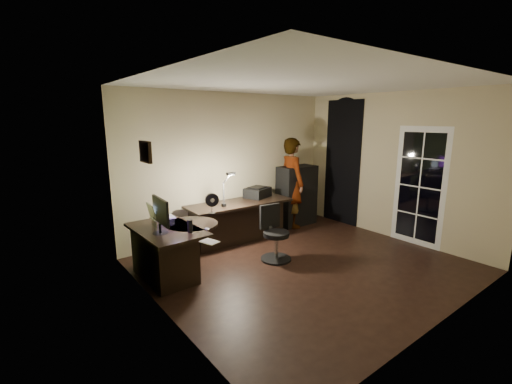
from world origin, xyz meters
TOP-DOWN VIEW (x-y plane):
  - floor at (0.00, 0.00)m, footprint 4.50×4.00m
  - ceiling at (0.00, 0.00)m, footprint 4.50×4.00m
  - wall_back at (0.00, 2.00)m, footprint 4.50×0.01m
  - wall_front at (0.00, -2.00)m, footprint 4.50×0.01m
  - wall_left at (-2.25, 0.00)m, footprint 0.01×4.00m
  - wall_right at (2.25, 0.00)m, footprint 0.01×4.00m
  - green_wall_overlay at (-2.24, 0.00)m, footprint 0.00×4.00m
  - arched_doorway at (2.24, 1.15)m, footprint 0.01×0.90m
  - french_door at (2.24, -0.55)m, footprint 0.02×0.92m
  - framed_picture at (-2.22, 0.45)m, footprint 0.04×0.30m
  - desk_left at (-1.83, 0.92)m, footprint 0.80×1.27m
  - desk_right at (-0.18, 1.50)m, footprint 1.99×0.77m
  - cabinet at (1.37, 1.61)m, footprint 0.84×0.42m
  - laptop_stand at (-1.80, 1.10)m, footprint 0.27×0.22m
  - laptop at (-1.80, 1.10)m, footprint 0.36×0.34m
  - monitor at (-1.97, 0.79)m, footprint 0.13×0.55m
  - mouse at (-1.40, 0.54)m, footprint 0.07×0.09m
  - phone at (-1.89, 0.84)m, footprint 0.09×0.15m
  - pen at (-1.66, 0.88)m, footprint 0.06×0.14m
  - speaker at (-1.63, 0.58)m, footprint 0.09×0.09m
  - notepad at (-1.60, 0.11)m, footprint 0.22×0.26m
  - desk_fan at (-0.95, 1.17)m, footprint 0.24×0.18m
  - headphones at (0.44, 1.63)m, footprint 0.22×0.16m
  - printer at (0.33, 1.63)m, footprint 0.57×0.50m
  - desk_lamp at (-0.58, 1.40)m, footprint 0.21×0.33m
  - office_chair at (-0.22, 0.43)m, footprint 0.55×0.55m
  - person at (1.19, 1.57)m, footprint 0.57×0.74m

SIDE VIEW (x-z plane):
  - floor at x=0.00m, z-range -0.01..0.00m
  - desk_left at x=-1.83m, z-range 0.00..0.72m
  - desk_right at x=-0.18m, z-range 0.00..0.74m
  - office_chair at x=-0.22m, z-range 0.00..0.87m
  - cabinet at x=1.37m, z-range 0.00..1.25m
  - phone at x=-1.89m, z-range 0.71..0.72m
  - pen at x=-1.66m, z-range 0.71..0.72m
  - notepad at x=-1.60m, z-range 0.71..0.72m
  - mouse at x=-1.40m, z-range 0.71..0.74m
  - laptop_stand at x=-1.80m, z-range 0.71..0.82m
  - headphones at x=0.44m, z-range 0.73..0.82m
  - speaker at x=-1.63m, z-range 0.71..0.89m
  - printer at x=0.33m, z-range 0.73..0.94m
  - monitor at x=-1.97m, z-range 0.71..1.07m
  - desk_fan at x=-0.95m, z-range 0.73..1.07m
  - person at x=1.19m, z-range 0.00..1.85m
  - laptop at x=-1.80m, z-range 0.82..1.05m
  - french_door at x=2.24m, z-range 0.00..2.10m
  - desk_lamp at x=-0.58m, z-range 0.73..1.40m
  - arched_doorway at x=2.24m, z-range 0.00..2.60m
  - wall_back at x=0.00m, z-range 0.00..2.70m
  - wall_front at x=0.00m, z-range 0.00..2.70m
  - wall_left at x=-2.25m, z-range 0.00..2.70m
  - wall_right at x=2.25m, z-range 0.00..2.70m
  - green_wall_overlay at x=-2.24m, z-range 0.00..2.70m
  - framed_picture at x=-2.22m, z-range 1.73..1.98m
  - ceiling at x=0.00m, z-range 2.70..2.71m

